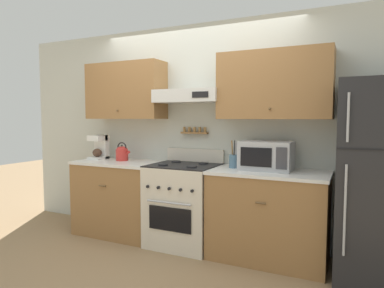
% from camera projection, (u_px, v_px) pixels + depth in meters
% --- Properties ---
extents(ground_plane, '(16.00, 16.00, 0.00)m').
position_uv_depth(ground_plane, '(170.00, 254.00, 3.62)').
color(ground_plane, '#937551').
extents(wall_back, '(5.20, 0.46, 2.55)m').
position_uv_depth(wall_back, '(197.00, 118.00, 4.06)').
color(wall_back, silver).
rests_on(wall_back, ground_plane).
extents(counter_left, '(1.06, 0.66, 0.91)m').
position_uv_depth(counter_left, '(120.00, 197.00, 4.27)').
color(counter_left, olive).
rests_on(counter_left, ground_plane).
extents(counter_right, '(1.18, 0.66, 0.91)m').
position_uv_depth(counter_right, '(268.00, 215.00, 3.48)').
color(counter_right, olive).
rests_on(counter_right, ground_plane).
extents(stove_range, '(0.73, 0.68, 1.07)m').
position_uv_depth(stove_range, '(184.00, 204.00, 3.88)').
color(stove_range, beige).
rests_on(stove_range, ground_plane).
extents(refrigerator, '(0.67, 0.78, 1.77)m').
position_uv_depth(refrigerator, '(379.00, 183.00, 2.97)').
color(refrigerator, '#232326').
rests_on(refrigerator, ground_plane).
extents(tea_kettle, '(0.20, 0.15, 0.23)m').
position_uv_depth(tea_kettle, '(122.00, 153.00, 4.28)').
color(tea_kettle, red).
rests_on(tea_kettle, counter_left).
extents(coffee_maker, '(0.19, 0.22, 0.31)m').
position_uv_depth(coffee_maker, '(100.00, 147.00, 4.46)').
color(coffee_maker, white).
rests_on(coffee_maker, counter_left).
extents(microwave, '(0.52, 0.38, 0.29)m').
position_uv_depth(microwave, '(266.00, 156.00, 3.52)').
color(microwave, '#ADAFB5').
rests_on(microwave, counter_right).
extents(utensil_crock, '(0.10, 0.10, 0.30)m').
position_uv_depth(utensil_crock, '(234.00, 161.00, 3.65)').
color(utensil_crock, slate).
rests_on(utensil_crock, counter_right).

